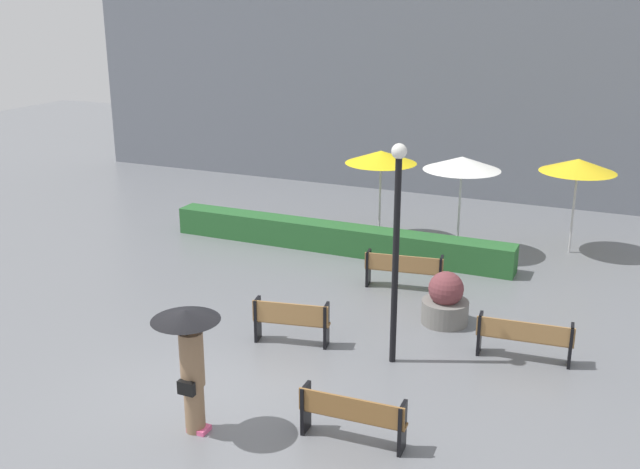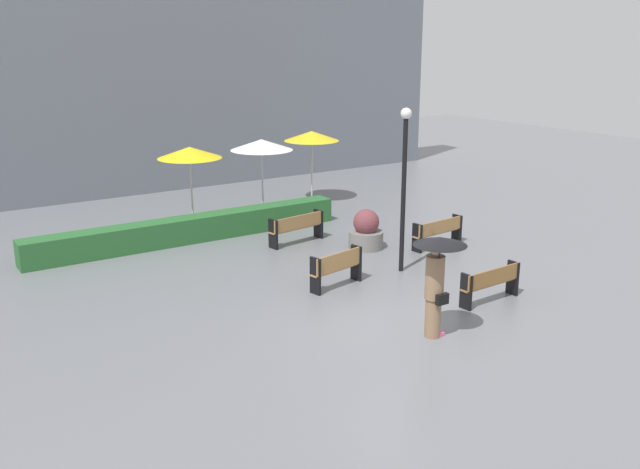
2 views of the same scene
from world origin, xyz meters
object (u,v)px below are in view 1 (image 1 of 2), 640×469
Objects in this scene: bench_mid_center at (291,319)px; bench_back_row at (404,268)px; bench_near_right at (352,414)px; lamp_post at (396,234)px; patio_umbrella_white at (462,164)px; pedestrian_with_umbrella at (190,351)px; patio_umbrella_yellow at (381,157)px; bench_far_right at (524,336)px; patio_umbrella_yellow_far at (578,166)px; planter_pot at (445,301)px.

bench_back_row is at bearing 72.76° from bench_mid_center.
lamp_post is at bearing 95.71° from bench_near_right.
lamp_post is at bearing -86.64° from patio_umbrella_white.
pedestrian_with_umbrella reaches higher than bench_near_right.
patio_umbrella_white is (1.73, 10.25, 1.06)m from pedestrian_with_umbrella.
bench_mid_center is at bearing -177.19° from lamp_post.
bench_far_right is at bearing -49.99° from patio_umbrella_yellow.
bench_near_right and bench_far_right have the same top height.
bench_mid_center is 9.42m from patio_umbrella_yellow_far.
bench_far_right is 0.70× the size of patio_umbrella_yellow_far.
bench_near_right is 2.68m from pedestrian_with_umbrella.
patio_umbrella_yellow is at bearing -169.47° from patio_umbrella_yellow_far.
planter_pot is at bearing -47.16° from bench_back_row.
lamp_post is 1.62× the size of patio_umbrella_yellow_far.
patio_umbrella_white is at bearing 75.94° from bench_mid_center.
bench_near_right is 4.37m from bench_far_right.
patio_umbrella_white is (-0.85, 4.55, 1.99)m from planter_pot.
planter_pot is 0.45× the size of patio_umbrella_yellow.
bench_back_row is 0.73× the size of patio_umbrella_yellow.
patio_umbrella_yellow_far is (3.32, 4.36, 1.89)m from bench_back_row.
bench_far_right is at bearing 63.03° from bench_near_right.
lamp_post reaches higher than planter_pot.
lamp_post is at bearing -68.63° from patio_umbrella_yellow.
pedestrian_with_umbrella reaches higher than bench_mid_center.
bench_back_row is 4.29m from patio_umbrella_yellow.
patio_umbrella_yellow_far is (2.10, 10.81, 1.92)m from bench_near_right.
bench_mid_center reaches higher than bench_near_right.
planter_pot reaches higher than bench_far_right.
bench_back_row is at bearing -100.06° from patio_umbrella_white.
patio_umbrella_yellow_far is (0.12, 6.92, 1.92)m from bench_far_right.
patio_umbrella_yellow is 0.99× the size of patio_umbrella_yellow_far.
planter_pot is at bearing 77.85° from lamp_post.
patio_umbrella_yellow_far is (4.51, 11.55, 0.99)m from pedestrian_with_umbrella.
bench_far_right is (1.98, 3.89, -0.00)m from bench_near_right.
pedestrian_with_umbrella is at bearing -114.38° from planter_pot.
patio_umbrella_yellow_far reaches higher than bench_mid_center.
patio_umbrella_yellow is at bearing 95.30° from bench_mid_center.
pedestrian_with_umbrella is 0.83× the size of patio_umbrella_yellow.
bench_back_row is at bearing 100.67° from bench_near_right.
lamp_post reaches higher than patio_umbrella_yellow_far.
planter_pot is 0.43× the size of patio_umbrella_white.
planter_pot is 2.99m from lamp_post.
planter_pot is 5.04m from patio_umbrella_white.
lamp_post is (0.93, -3.62, 2.04)m from bench_back_row.
planter_pot is at bearing 88.00° from bench_near_right.
bench_far_right is at bearing -91.00° from patio_umbrella_yellow_far.
bench_near_right is 3.52m from lamp_post.
patio_umbrella_yellow reaches higher than pedestrian_with_umbrella.
pedestrian_with_umbrella is at bearing -99.41° from bench_back_row.
bench_back_row is 3.67m from patio_umbrella_white.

